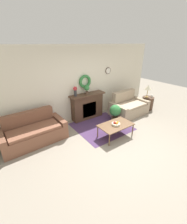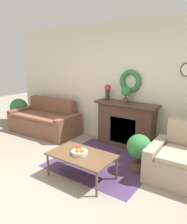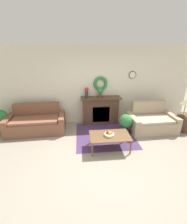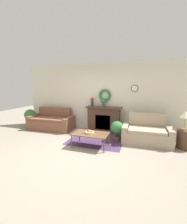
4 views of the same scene
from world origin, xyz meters
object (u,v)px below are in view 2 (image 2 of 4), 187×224
Objects in this scene: coffee_table at (82,156)px; potted_plant_on_mantel at (126,93)px; potted_plant_floor_by_couch at (19,109)px; potted_plant_floor_by_loveseat at (139,149)px; vase_on_mantel_left at (108,91)px; fruit_bowl at (80,152)px; couch_left at (45,121)px; fireplace at (126,125)px.

coffee_table is 3.19× the size of potted_plant_on_mantel.
potted_plant_floor_by_loveseat is at bearing -7.33° from potted_plant_floor_by_couch.
potted_plant_floor_by_couch is (-3.33, 1.26, 0.10)m from coffee_table.
potted_plant_on_mantel reaches higher than potted_plant_floor_by_loveseat.
potted_plant_floor_by_loveseat is at bearing -36.04° from vase_on_mantel_left.
coffee_table is 1.60× the size of potted_plant_floor_by_loveseat.
potted_plant_floor_by_loveseat is at bearing -49.76° from potted_plant_on_mantel.
potted_plant_floor_by_couch is 4.02m from potted_plant_floor_by_loveseat.
potted_plant_on_mantel is (-0.04, 1.58, 0.83)m from coffee_table.
coffee_table is 0.08m from fruit_bowl.
fruit_bowl reaches higher than coffee_table.
couch_left reaches higher than coffee_table.
couch_left is at bearing -170.06° from fireplace.
fireplace is at bearing 90.82° from coffee_table.
fireplace is at bearing 5.78° from potted_plant_floor_by_couch.
fireplace is 2.09× the size of potted_plant_floor_by_loveseat.
coffee_table is 4.07× the size of fruit_bowl.
couch_left is at bearing -170.34° from potted_plant_on_mantel.
vase_on_mantel_left is at bearing 6.88° from potted_plant_floor_by_couch.
couch_left is 5.32× the size of vase_on_mantel_left.
potted_plant_on_mantel is at bearing 130.24° from potted_plant_floor_by_loveseat.
potted_plant_floor_by_loveseat is at bearing 48.49° from coffee_table.
potted_plant_on_mantel is at bearing -2.45° from vase_on_mantel_left.
fireplace is at bearing 128.96° from potted_plant_floor_by_loveseat.
couch_left is 2.36m from potted_plant_on_mantel.
fruit_bowl is at bearing -134.28° from coffee_table.
fireplace is 1.62m from fruit_bowl.
vase_on_mantel_left is at bearing 107.66° from coffee_table.
potted_plant_floor_by_couch is at bearing -174.44° from potted_plant_on_mantel.
vase_on_mantel_left is (-0.49, 0.01, 0.70)m from fireplace.
potted_plant_on_mantel is (2.15, 0.37, 0.91)m from couch_left.
fireplace reaches higher than potted_plant_floor_by_loveseat.
fireplace is at bearing 35.72° from potted_plant_on_mantel.
vase_on_mantel_left reaches higher than potted_plant_on_mantel.
fireplace is 3.32m from potted_plant_floor_by_couch.
potted_plant_floor_by_couch is at bearing 158.76° from fruit_bowl.
vase_on_mantel_left is at bearing 177.55° from potted_plant_on_mantel.
potted_plant_on_mantel is 3.38m from potted_plant_floor_by_couch.
fireplace reaches higher than fruit_bowl.
fruit_bowl is at bearing -131.59° from potted_plant_floor_by_loveseat.
vase_on_mantel_left is 1.05× the size of potted_plant_on_mantel.
fruit_bowl is 1.03m from potted_plant_floor_by_loveseat.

